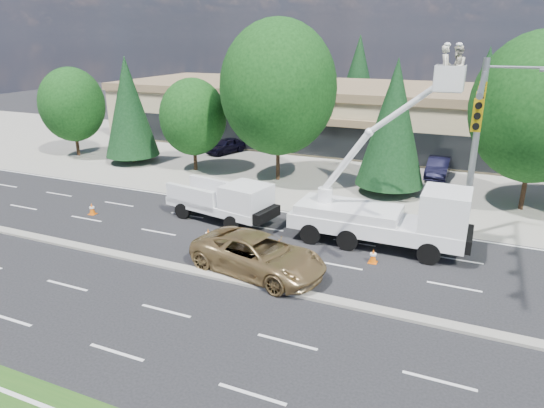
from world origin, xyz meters
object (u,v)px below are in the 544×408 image
at_px(signal_mast, 478,128).
at_px(minivan, 258,255).
at_px(utility_pickup, 225,205).
at_px(bucket_truck, 394,208).

relative_size(signal_mast, minivan, 1.64).
relative_size(utility_pickup, bucket_truck, 0.67).
xyz_separation_m(utility_pickup, minivan, (4.37, -4.98, -0.11)).
relative_size(utility_pickup, minivan, 1.05).
distance_m(signal_mast, bucket_truck, 5.21).
bearing_deg(signal_mast, utility_pickup, -175.75).
height_order(signal_mast, bucket_truck, bucket_truck).
bearing_deg(bucket_truck, signal_mast, 15.13).
bearing_deg(signal_mast, minivan, -143.99).
distance_m(bucket_truck, minivan, 7.14).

